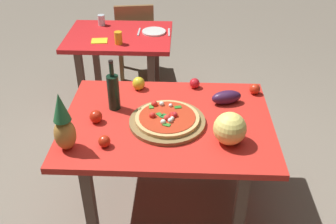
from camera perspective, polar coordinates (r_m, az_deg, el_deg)
ground_plane at (r=2.87m, az=-0.06°, el=-13.32°), size 10.00×10.00×0.00m
display_table at (r=2.43m, az=-0.06°, el=-2.72°), size 1.29×0.96×0.74m
background_table at (r=3.68m, az=-7.15°, el=9.63°), size 0.96×0.73×0.74m
dining_chair at (r=4.26m, az=-4.93°, el=11.19°), size 0.46×0.46×0.85m
pizza_board at (r=2.35m, az=-0.05°, el=-1.44°), size 0.47×0.47×0.02m
pizza at (r=2.33m, az=-0.10°, el=-0.85°), size 0.39×0.39×0.06m
wine_bottle at (r=2.45m, az=-8.09°, el=3.08°), size 0.08×0.08×0.34m
pineapple_left at (r=2.14m, az=-15.24°, el=-1.84°), size 0.12×0.12×0.35m
melon at (r=2.18m, az=9.14°, el=-2.43°), size 0.19×0.19×0.19m
bell_pepper at (r=2.69m, az=-4.37°, el=4.23°), size 0.09×0.09×0.10m
eggplant at (r=2.55m, az=8.65°, el=2.17°), size 0.22×0.14×0.09m
tomato_at_corner at (r=2.18m, az=-9.41°, el=-4.30°), size 0.07×0.07×0.07m
tomato_beside_pepper at (r=2.71m, az=3.97°, el=4.29°), size 0.07×0.07×0.07m
tomato_near_board at (r=2.70m, az=12.73°, el=3.35°), size 0.07×0.07×0.07m
tomato_by_bottle at (r=2.38m, az=-10.63°, el=-0.68°), size 0.08×0.08×0.08m
drinking_glass_juice at (r=3.42m, az=-7.37°, el=10.84°), size 0.07×0.07×0.11m
drinking_glass_water at (r=3.87m, az=-9.84°, el=13.27°), size 0.07×0.07×0.10m
dinner_plate at (r=3.65m, az=-2.10°, el=11.81°), size 0.22×0.22×0.02m
fork_utensil at (r=3.67m, az=-4.32°, el=11.76°), size 0.02×0.18×0.01m
knife_utensil at (r=3.65m, az=0.15°, el=11.72°), size 0.02×0.18×0.01m
napkin_folded at (r=3.52m, az=-10.12°, el=10.33°), size 0.15×0.14×0.01m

